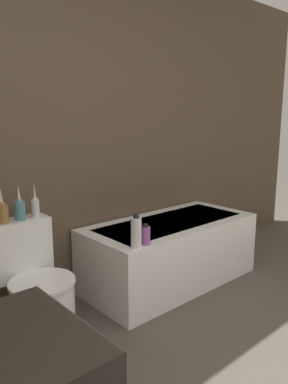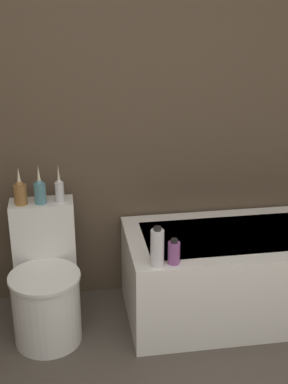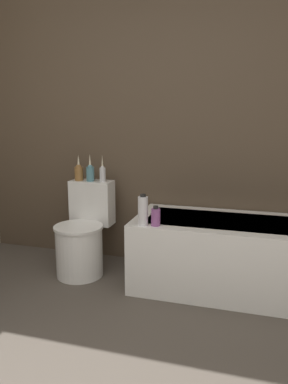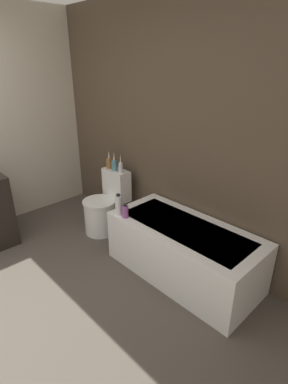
% 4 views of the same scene
% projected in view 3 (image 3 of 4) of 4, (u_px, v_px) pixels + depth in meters
% --- Properties ---
extents(wall_back_tiled, '(6.40, 0.06, 2.60)m').
position_uv_depth(wall_back_tiled, '(143.00, 115.00, 3.19)').
color(wall_back_tiled, brown).
rests_on(wall_back_tiled, ground_plane).
extents(bathtub, '(1.48, 0.69, 0.53)m').
position_uv_depth(bathtub, '(233.00, 255.00, 2.80)').
color(bathtub, white).
rests_on(bathtub, ground).
extents(toilet, '(0.40, 0.56, 0.75)m').
position_uv_depth(toilet, '(83.00, 236.00, 3.11)').
color(toilet, white).
rests_on(toilet, ground).
extents(vase_gold, '(0.07, 0.07, 0.22)m').
position_uv_depth(vase_gold, '(79.00, 172.00, 3.20)').
color(vase_gold, olive).
rests_on(vase_gold, toilet).
extents(vase_silver, '(0.07, 0.07, 0.23)m').
position_uv_depth(vase_silver, '(90.00, 172.00, 3.17)').
color(vase_silver, teal).
rests_on(vase_silver, toilet).
extents(vase_bronze, '(0.05, 0.05, 0.22)m').
position_uv_depth(vase_bronze, '(103.00, 173.00, 3.14)').
color(vase_bronze, silver).
rests_on(vase_bronze, toilet).
extents(shampoo_bottle_tall, '(0.07, 0.07, 0.22)m').
position_uv_depth(shampoo_bottle_tall, '(143.00, 210.00, 2.63)').
color(shampoo_bottle_tall, silver).
rests_on(shampoo_bottle_tall, bathtub).
extents(shampoo_bottle_short, '(0.06, 0.06, 0.14)m').
position_uv_depth(shampoo_bottle_short, '(156.00, 217.00, 2.62)').
color(shampoo_bottle_short, '#8C4C8C').
rests_on(shampoo_bottle_short, bathtub).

